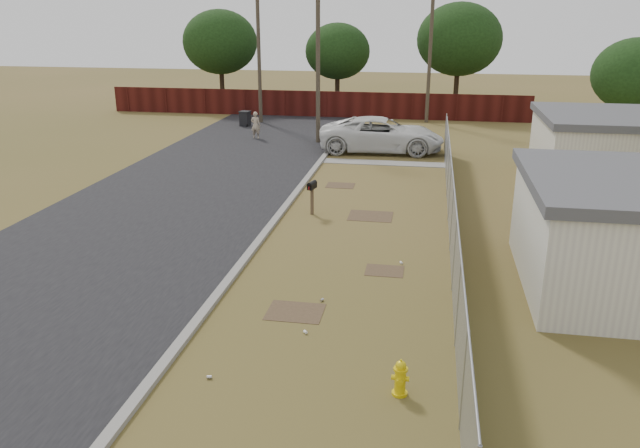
% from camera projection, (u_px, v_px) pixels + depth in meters
% --- Properties ---
extents(ground, '(120.00, 120.00, 0.00)m').
position_uv_depth(ground, '(352.00, 244.00, 20.10)').
color(ground, brown).
rests_on(ground, ground).
extents(street, '(15.10, 60.00, 0.12)m').
position_uv_depth(street, '(229.00, 174.00, 28.71)').
color(street, black).
rests_on(street, ground).
extents(chainlink_fence, '(0.10, 27.06, 2.02)m').
position_uv_depth(chainlink_fence, '(452.00, 216.00, 20.28)').
color(chainlink_fence, gray).
rests_on(chainlink_fence, ground).
extents(privacy_fence, '(30.00, 0.12, 1.80)m').
position_uv_depth(privacy_fence, '(313.00, 104.00, 44.09)').
color(privacy_fence, '#40110D').
rests_on(privacy_fence, ground).
extents(utility_poles, '(12.60, 8.24, 9.00)m').
position_uv_depth(utility_poles, '(337.00, 53.00, 38.44)').
color(utility_poles, brown).
rests_on(utility_poles, ground).
extents(horizon_trees, '(33.32, 31.94, 7.78)m').
position_uv_depth(horizon_trees, '(412.00, 52.00, 40.41)').
color(horizon_trees, '#2F2015').
rests_on(horizon_trees, ground).
extents(fire_hydrant, '(0.35, 0.35, 0.78)m').
position_uv_depth(fire_hydrant, '(400.00, 378.00, 12.11)').
color(fire_hydrant, yellow).
rests_on(fire_hydrant, ground).
extents(mailbox, '(0.30, 0.55, 1.26)m').
position_uv_depth(mailbox, '(312.00, 188.00, 22.75)').
color(mailbox, brown).
rests_on(mailbox, ground).
extents(pickup_truck, '(6.69, 3.37, 1.82)m').
position_uv_depth(pickup_truck, '(382.00, 135.00, 33.09)').
color(pickup_truck, silver).
rests_on(pickup_truck, ground).
extents(pedestrian, '(0.62, 0.44, 1.58)m').
position_uv_depth(pedestrian, '(256.00, 125.00, 36.52)').
color(pedestrian, tan).
rests_on(pedestrian, ground).
extents(trash_bin, '(0.74, 0.81, 0.98)m').
position_uv_depth(trash_bin, '(245.00, 118.00, 40.57)').
color(trash_bin, black).
rests_on(trash_bin, ground).
extents(scattered_litter, '(3.65, 6.94, 0.07)m').
position_uv_depth(scattered_litter, '(319.00, 312.00, 15.48)').
color(scattered_litter, silver).
rests_on(scattered_litter, ground).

